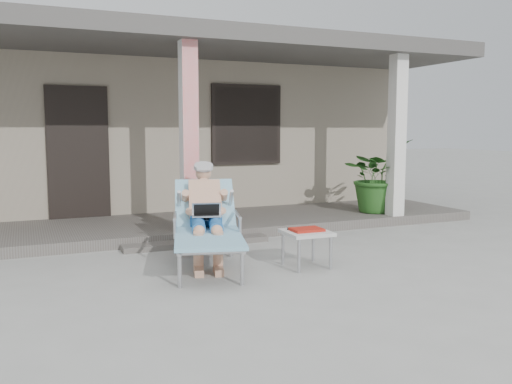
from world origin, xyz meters
name	(u,v)px	position (x,y,z in m)	size (l,w,h in m)	color
ground	(249,280)	(0.00, 0.00, 0.00)	(60.00, 60.00, 0.00)	#9E9E99
house	(131,125)	(0.00, 6.50, 1.67)	(10.40, 5.40, 3.30)	#9E927D
porch_deck	(175,226)	(0.00, 3.00, 0.07)	(10.00, 2.00, 0.15)	#605B56
porch_overhang	(173,46)	(0.00, 2.95, 2.79)	(10.00, 2.30, 2.85)	silver
porch_step	(197,243)	(0.00, 1.85, 0.04)	(2.00, 0.30, 0.07)	#605B56
lounger	(206,199)	(-0.18, 0.84, 0.77)	(1.18, 1.99, 1.25)	#B7B7BC
side_table	(306,234)	(0.82, 0.26, 0.38)	(0.51, 0.51, 0.45)	beige
potted_palm	(376,176)	(3.45, 2.61, 0.78)	(1.13, 0.98, 1.25)	#26591E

